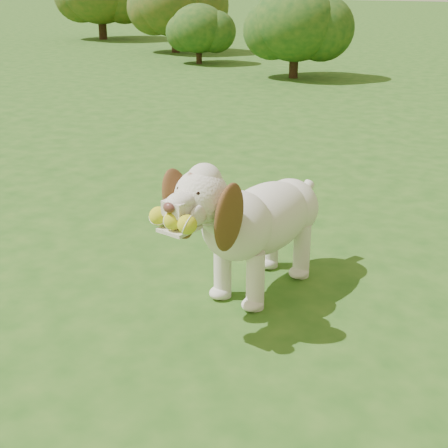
% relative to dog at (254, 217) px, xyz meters
% --- Properties ---
extents(ground, '(80.00, 80.00, 0.00)m').
position_rel_dog_xyz_m(ground, '(0.04, -0.27, -0.44)').
color(ground, '#204E16').
rests_on(ground, ground).
extents(dog, '(0.58, 1.28, 0.83)m').
position_rel_dog_xyz_m(dog, '(0.00, 0.00, 0.00)').
color(dog, silver).
rests_on(dog, ground).
extents(shrub_a, '(1.08, 1.08, 1.11)m').
position_rel_dog_xyz_m(shrub_a, '(-4.73, 8.12, 0.21)').
color(shrub_a, '#382314').
rests_on(shrub_a, ground).
extents(shrub_e, '(1.77, 1.77, 1.83)m').
position_rel_dog_xyz_m(shrub_e, '(-6.07, 9.52, 0.63)').
color(shrub_e, '#382314').
rests_on(shrub_e, ground).
extents(shrub_b, '(1.44, 1.44, 1.49)m').
position_rel_dog_xyz_m(shrub_b, '(-2.45, 7.24, 0.43)').
color(shrub_b, '#382314').
rests_on(shrub_b, ground).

